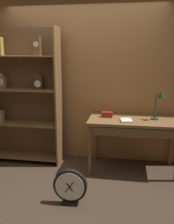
{
  "coord_description": "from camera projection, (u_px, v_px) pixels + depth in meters",
  "views": [
    {
      "loc": [
        0.71,
        -2.77,
        1.79
      ],
      "look_at": [
        0.14,
        0.64,
        0.96
      ],
      "focal_mm": 40.24,
      "sensor_mm": 36.0,
      "label": 1
    }
  ],
  "objects": [
    {
      "name": "round_clock_large",
      "position": [
        70.0,
        187.0,
        2.98
      ],
      "size": [
        0.41,
        0.11,
        0.45
      ],
      "color": "black",
      "rests_on": "ground"
    },
    {
      "name": "toolbox_small",
      "position": [
        107.0,
        115.0,
        3.86
      ],
      "size": [
        0.16,
        0.1,
        0.08
      ],
      "primitive_type": "cube",
      "color": "maroon",
      "rests_on": "workbench"
    },
    {
      "name": "workbench",
      "position": [
        133.0,
        126.0,
        3.73
      ],
      "size": [
        1.33,
        0.65,
        0.81
      ],
      "color": "brown",
      "rests_on": "ground"
    },
    {
      "name": "open_repair_manual",
      "position": [
        126.0,
        120.0,
        3.64
      ],
      "size": [
        0.19,
        0.24,
        0.02
      ],
      "primitive_type": "cube",
      "rotation": [
        0.0,
        0.0,
        0.17
      ],
      "color": "silver",
      "rests_on": "workbench"
    },
    {
      "name": "back_wood_panel",
      "position": [
        85.0,
        82.0,
        4.12
      ],
      "size": [
        4.8,
        0.05,
        2.6
      ],
      "primitive_type": "cube",
      "color": "#9E6B3D",
      "rests_on": "ground"
    },
    {
      "name": "desk_lamp",
      "position": [
        159.0,
        102.0,
        3.64
      ],
      "size": [
        0.17,
        0.17,
        0.44
      ],
      "color": "#1E472D",
      "rests_on": "workbench"
    },
    {
      "name": "bookshelf",
      "position": [
        20.0,
        98.0,
        4.06
      ],
      "size": [
        1.28,
        0.35,
        2.15
      ],
      "color": "brown",
      "rests_on": "ground"
    },
    {
      "name": "ground_plane",
      "position": [
        68.0,
        196.0,
        3.19
      ],
      "size": [
        10.0,
        10.0,
        0.0
      ],
      "primitive_type": "plane",
      "color": "#3D2D21"
    }
  ]
}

